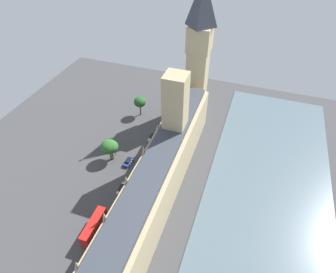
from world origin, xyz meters
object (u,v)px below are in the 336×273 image
at_px(parliament_building, 162,168).
at_px(pedestrian_near_tower, 122,213).
at_px(double_decker_bus_leading, 94,227).
at_px(car_blue_far_end, 128,162).
at_px(plane_tree_opposite_hall, 111,147).
at_px(clock_tower, 199,50).
at_px(car_silver_trailing, 152,137).
at_px(street_lamp_midblock, 115,146).
at_px(car_white_kerbside, 122,188).
at_px(plane_tree_corner, 140,102).
at_px(plane_tree_by_river_gate, 109,147).

height_order(parliament_building, pedestrian_near_tower, parliament_building).
relative_size(parliament_building, double_decker_bus_leading, 7.12).
xyz_separation_m(car_blue_far_end, plane_tree_opposite_hall, (5.96, -0.23, 4.90)).
bearing_deg(plane_tree_opposite_hall, parliament_building, 163.23).
bearing_deg(clock_tower, parliament_building, 91.51).
xyz_separation_m(clock_tower, car_silver_trailing, (10.25, 22.63, -26.38)).
bearing_deg(parliament_building, car_blue_far_end, -22.27).
height_order(clock_tower, street_lamp_midblock, clock_tower).
bearing_deg(car_blue_far_end, clock_tower, -106.85).
distance_m(car_white_kerbside, pedestrian_near_tower, 8.88).
bearing_deg(plane_tree_corner, clock_tower, -154.31).
height_order(parliament_building, double_decker_bus_leading, parliament_building).
bearing_deg(car_blue_far_end, plane_tree_by_river_gate, 2.41).
xyz_separation_m(car_white_kerbside, plane_tree_opposite_hall, (9.04, -11.32, 4.90)).
xyz_separation_m(pedestrian_near_tower, plane_tree_by_river_gate, (13.46, -19.22, 5.02)).
xyz_separation_m(car_silver_trailing, plane_tree_by_river_gate, (9.78, 14.33, 4.88)).
bearing_deg(clock_tower, plane_tree_by_river_gate, 61.56).
height_order(car_white_kerbside, street_lamp_midblock, street_lamp_midblock).
xyz_separation_m(double_decker_bus_leading, plane_tree_opposite_hall, (8.36, -26.69, 3.16)).
distance_m(plane_tree_opposite_hall, street_lamp_midblock, 2.87).
distance_m(clock_tower, car_white_kerbside, 55.84).
bearing_deg(car_white_kerbside, car_blue_far_end, 105.43).
distance_m(clock_tower, plane_tree_by_river_gate, 47.22).
relative_size(car_blue_far_end, plane_tree_by_river_gate, 0.54).
bearing_deg(double_decker_bus_leading, car_white_kerbside, -93.54).
distance_m(double_decker_bus_leading, plane_tree_opposite_hall, 28.14).
height_order(car_white_kerbside, double_decker_bus_leading, double_decker_bus_leading).
bearing_deg(car_blue_far_end, double_decker_bus_leading, 98.18).
height_order(car_silver_trailing, double_decker_bus_leading, double_decker_bus_leading).
height_order(car_silver_trailing, street_lamp_midblock, street_lamp_midblock).
xyz_separation_m(pedestrian_near_tower, plane_tree_opposite_hall, (12.77, -19.38, 5.05)).
relative_size(car_white_kerbside, plane_tree_opposite_hall, 0.59).
xyz_separation_m(car_silver_trailing, pedestrian_near_tower, (-3.69, 33.56, -0.15)).
bearing_deg(car_blue_far_end, street_lamp_midblock, -19.02).
relative_size(double_decker_bus_leading, plane_tree_corner, 1.26).
height_order(plane_tree_opposite_hall, plane_tree_by_river_gate, plane_tree_by_river_gate).
bearing_deg(double_decker_bus_leading, clock_tower, -100.81).
bearing_deg(car_silver_trailing, street_lamp_midblock, 56.20).
height_order(car_blue_far_end, double_decker_bus_leading, double_decker_bus_leading).
distance_m(car_silver_trailing, plane_tree_by_river_gate, 18.02).
bearing_deg(plane_tree_by_river_gate, plane_tree_opposite_hall, -167.10).
relative_size(car_white_kerbside, double_decker_bus_leading, 0.44).
distance_m(car_white_kerbside, plane_tree_corner, 39.98).
xyz_separation_m(parliament_building, double_decker_bus_leading, (12.11, 20.52, -6.24)).
bearing_deg(car_white_kerbside, plane_tree_by_river_gate, 130.99).
xyz_separation_m(double_decker_bus_leading, plane_tree_corner, (9.47, -53.66, 3.62)).
xyz_separation_m(parliament_building, car_blue_far_end, (14.51, -5.94, -7.99)).
height_order(clock_tower, car_silver_trailing, clock_tower).
bearing_deg(street_lamp_midblock, car_blue_far_end, 157.98).
xyz_separation_m(clock_tower, double_decker_bus_leading, (10.97, 63.49, -24.63)).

